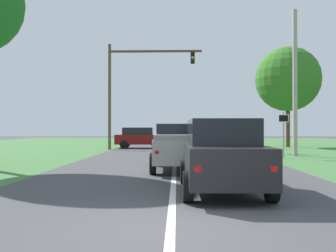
% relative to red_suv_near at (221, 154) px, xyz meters
% --- Properties ---
extents(ground_plane, '(120.00, 120.00, 0.00)m').
position_rel_red_suv_near_xyz_m(ground_plane, '(-1.30, 8.58, -1.01)').
color(ground_plane, '#424244').
extents(lane_centre_stripe, '(0.16, 42.50, 0.01)m').
position_rel_red_suv_near_xyz_m(lane_centre_stripe, '(-1.30, -2.42, -1.01)').
color(lane_centre_stripe, white).
rests_on(lane_centre_stripe, ground_plane).
extents(red_suv_near, '(2.18, 4.50, 1.94)m').
position_rel_red_suv_near_xyz_m(red_suv_near, '(0.00, 0.00, 0.00)').
color(red_suv_near, black).
rests_on(red_suv_near, ground_plane).
extents(pickup_truck_lead, '(2.24, 5.08, 1.88)m').
position_rel_red_suv_near_xyz_m(pickup_truck_lead, '(-1.17, 4.97, -0.04)').
color(pickup_truck_lead, '#B7B2A8').
rests_on(pickup_truck_lead, ground_plane).
extents(traffic_light, '(7.53, 0.40, 8.49)m').
position_rel_red_suv_near_xyz_m(traffic_light, '(-4.78, 19.02, 4.54)').
color(traffic_light, brown).
rests_on(traffic_light, ground_plane).
extents(keep_moving_sign, '(0.60, 0.09, 2.62)m').
position_rel_red_suv_near_xyz_m(keep_moving_sign, '(4.84, 10.80, 0.66)').
color(keep_moving_sign, gray).
rests_on(keep_moving_sign, ground_plane).
extents(oak_tree_right, '(5.87, 5.87, 9.13)m').
position_rel_red_suv_near_xyz_m(oak_tree_right, '(8.92, 23.33, 5.18)').
color(oak_tree_right, '#4C351E').
rests_on(oak_tree_right, ground_plane).
extents(crossing_suv_far, '(4.31, 2.29, 1.77)m').
position_rel_red_suv_near_xyz_m(crossing_suv_far, '(-4.41, 21.26, -0.09)').
color(crossing_suv_far, maroon).
rests_on(crossing_suv_far, ground_plane).
extents(utility_pole_right, '(0.28, 0.28, 8.98)m').
position_rel_red_suv_near_xyz_m(utility_pole_right, '(6.03, 12.44, 3.48)').
color(utility_pole_right, '#9E998E').
rests_on(utility_pole_right, ground_plane).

